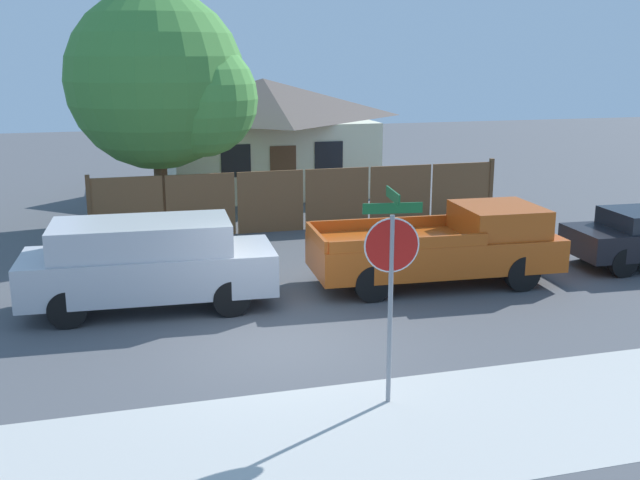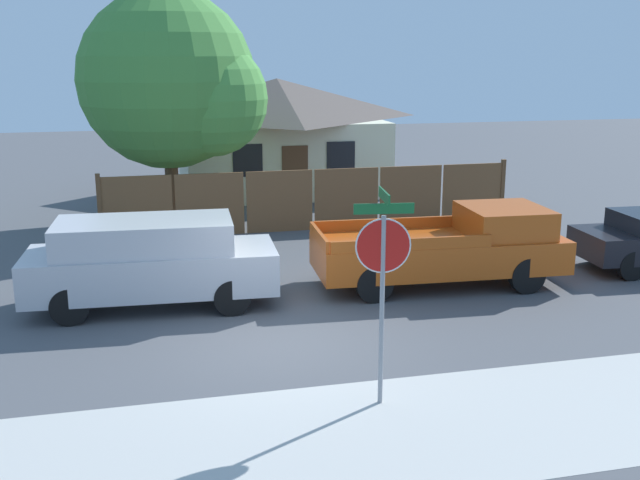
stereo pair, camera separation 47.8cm
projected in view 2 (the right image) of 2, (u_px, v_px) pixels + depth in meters
ground_plane at (278, 341)px, 13.47m from camera, size 80.00×80.00×0.00m
sidewalk_strip at (327, 438)px, 10.07m from camera, size 36.00×3.20×0.01m
wooden_fence at (313, 200)px, 21.80m from camera, size 12.13×0.12×1.88m
house at (278, 132)px, 28.35m from camera, size 7.76×6.96×4.13m
oak_tree at (176, 84)px, 21.75m from camera, size 5.44×5.18×6.88m
red_suv at (150, 260)px, 15.11m from camera, size 5.06×2.13×1.81m
orange_pickup at (450, 247)px, 16.60m from camera, size 5.57×2.33×1.73m
stop_sign at (383, 262)px, 10.59m from camera, size 0.85×0.77×3.20m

